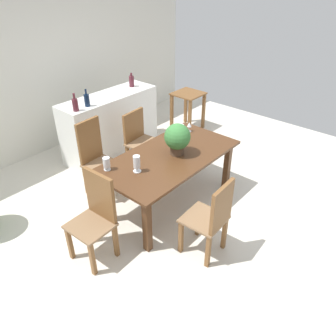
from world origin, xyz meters
The scene contains 17 objects.
ground_plane centered at (0.00, 0.00, 0.00)m, with size 7.04×7.04×0.00m, color silver.
back_wall centered at (0.00, 2.60, 1.30)m, with size 6.40×0.10×2.60m, color silver.
dining_table centered at (0.00, -0.02, 0.64)m, with size 1.82×0.95×0.73m.
chair_far_right centered at (0.40, 0.92, 0.51)m, with size 0.50×0.50×0.91m.
chair_head_end centered at (-1.17, -0.01, 0.55)m, with size 0.42×0.46×1.00m.
chair_far_left centered at (-0.42, 0.92, 0.56)m, with size 0.44×0.48×1.05m.
chair_near_left centered at (-0.40, -0.95, 0.53)m, with size 0.44×0.44×0.96m.
flower_centerpiece centered at (0.09, -0.06, 0.96)m, with size 0.32×0.32×0.40m.
crystal_vase_left centered at (-0.72, 0.31, 0.83)m, with size 0.08×0.08×0.16m.
crystal_vase_center_near centered at (-0.52, 0.02, 0.85)m, with size 0.09×0.09×0.20m.
crystal_vase_right centered at (0.50, 0.22, 0.84)m, with size 0.10×0.10×0.17m.
wine_glass centered at (0.70, 0.22, 0.83)m, with size 0.06×0.06×0.14m.
kitchen_counter centered at (0.45, 1.64, 0.50)m, with size 1.66×0.52×1.00m, color silver.
wine_bottle_green centered at (-0.25, 1.49, 1.09)m, with size 0.08×0.08×0.25m.
wine_bottle_dark centered at (-0.04, 1.51, 1.09)m, with size 0.08×0.08×0.25m.
wine_bottle_clear centered at (0.99, 1.66, 1.09)m, with size 0.08×0.08×0.23m.
side_table centered at (2.01, 1.24, 0.52)m, with size 0.51×0.51×0.71m.
Camera 1 is at (-2.68, -2.30, 2.77)m, focal length 35.08 mm.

